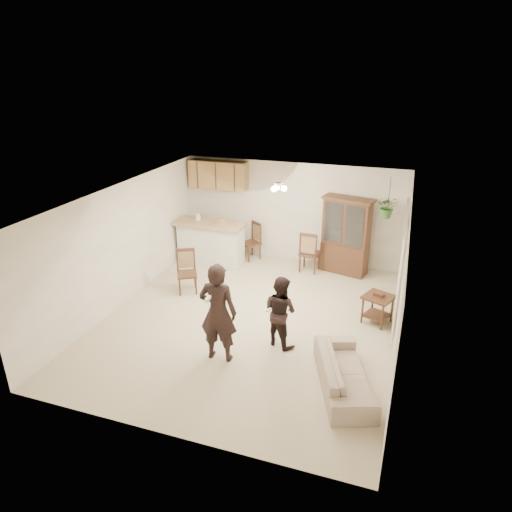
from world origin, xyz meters
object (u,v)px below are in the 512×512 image
(sofa, at_px, (344,367))
(adult, at_px, (218,312))
(chair_bar, at_px, (187,281))
(chair_hutch_right, at_px, (310,260))
(china_hutch, at_px, (346,236))
(chair_hutch_left, at_px, (251,249))
(side_table, at_px, (377,309))
(child, at_px, (280,310))

(sofa, bearing_deg, adult, 67.96)
(chair_bar, xyz_separation_m, chair_hutch_right, (2.31, 1.97, 0.02))
(china_hutch, distance_m, chair_hutch_left, 2.49)
(chair_hutch_left, bearing_deg, china_hutch, 34.93)
(chair_bar, relative_size, chair_hutch_left, 0.99)
(adult, distance_m, china_hutch, 4.49)
(side_table, height_order, chair_hutch_right, chair_hutch_right)
(adult, relative_size, chair_bar, 1.88)
(side_table, height_order, chair_bar, chair_bar)
(sofa, distance_m, child, 1.55)
(side_table, xyz_separation_m, chair_bar, (-4.08, 0.00, -0.03))
(child, distance_m, chair_bar, 2.85)
(side_table, bearing_deg, chair_bar, 179.95)
(side_table, bearing_deg, china_hutch, 114.12)
(adult, xyz_separation_m, china_hutch, (1.47, 4.24, 0.01))
(chair_bar, xyz_separation_m, chair_hutch_left, (0.70, 2.22, 0.00))
(adult, xyz_separation_m, side_table, (2.45, 2.06, -0.60))
(china_hutch, relative_size, side_table, 2.74)
(side_table, bearing_deg, sofa, -98.42)
(sofa, height_order, china_hutch, china_hutch)
(sofa, bearing_deg, china_hutch, -10.91)
(sofa, relative_size, side_table, 2.77)
(adult, bearing_deg, chair_hutch_left, -80.86)
(chair_bar, bearing_deg, adult, -81.10)
(child, xyz_separation_m, chair_hutch_left, (-1.79, 3.54, -0.40))
(china_hutch, relative_size, chair_hutch_right, 1.81)
(china_hutch, distance_m, chair_bar, 3.84)
(chair_hutch_left, bearing_deg, sofa, -19.04)
(sofa, distance_m, chair_bar, 4.34)
(adult, xyz_separation_m, chair_bar, (-1.63, 2.07, -0.63))
(child, xyz_separation_m, chair_bar, (-2.49, 1.32, -0.40))
(side_table, distance_m, chair_hutch_right, 2.65)
(adult, height_order, child, adult)
(child, bearing_deg, chair_hutch_left, -38.23)
(adult, xyz_separation_m, chair_hutch_left, (-0.93, 4.28, -0.63))
(adult, height_order, chair_hutch_right, adult)
(chair_hutch_left, relative_size, chair_hutch_right, 0.94)
(chair_bar, bearing_deg, side_table, -29.44)
(china_hutch, bearing_deg, sofa, -67.77)
(chair_bar, height_order, chair_hutch_left, chair_hutch_left)
(adult, relative_size, chair_hutch_left, 1.86)
(chair_hutch_left, bearing_deg, side_table, 2.71)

